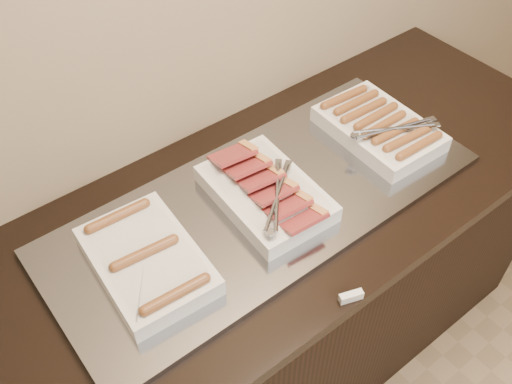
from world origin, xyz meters
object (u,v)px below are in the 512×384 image
warming_tray (265,202)px  dish_left (147,260)px  dish_center (266,192)px  counter (266,295)px  dish_right (380,127)px

warming_tray → dish_left: dish_left is taller
warming_tray → dish_center: size_ratio=3.16×
counter → warming_tray: size_ratio=1.72×
warming_tray → dish_center: 0.04m
dish_center → dish_right: dish_center is taller
warming_tray → dish_right: bearing=-0.5°
dish_left → dish_center: size_ratio=0.94×
counter → warming_tray: (-0.01, 0.00, 0.46)m
counter → dish_center: (-0.01, -0.00, 0.50)m
warming_tray → dish_right: (0.43, -0.00, 0.04)m
dish_right → dish_left: bearing=-178.4°
dish_center → counter: bearing=25.8°
warming_tray → dish_right: 0.44m
warming_tray → dish_left: (-0.36, 0.00, 0.04)m
dish_center → dish_right: bearing=2.9°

